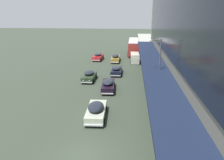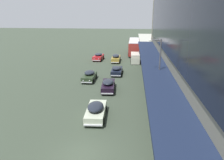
{
  "view_description": "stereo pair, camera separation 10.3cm",
  "coord_description": "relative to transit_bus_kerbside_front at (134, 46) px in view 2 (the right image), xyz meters",
  "views": [
    {
      "loc": [
        3.5,
        -13.87,
        10.51
      ],
      "look_at": [
        0.96,
        13.94,
        1.58
      ],
      "focal_mm": 35.0,
      "sensor_mm": 36.0,
      "label": 1
    },
    {
      "loc": [
        3.61,
        -13.86,
        10.51
      ],
      "look_at": [
        0.96,
        13.94,
        1.58
      ],
      "focal_mm": 35.0,
      "sensor_mm": 36.0,
      "label": 2
    }
  ],
  "objects": [
    {
      "name": "ground",
      "position": [
        -3.92,
        -41.25,
        -1.96
      ],
      "size": [
        240.0,
        240.0,
        0.0
      ],
      "primitive_type": "plane",
      "color": "#374133"
    },
    {
      "name": "transit_bus_kerbside_front",
      "position": [
        0.0,
        0.0,
        0.0
      ],
      "size": [
        2.79,
        11.41,
        3.44
      ],
      "color": "#AD322D",
      "rests_on": "ground"
    },
    {
      "name": "sedan_second_near",
      "position": [
        -3.51,
        -27.08,
        -1.19
      ],
      "size": [
        1.97,
        4.77,
        1.56
      ],
      "color": "black",
      "rests_on": "ground"
    },
    {
      "name": "sedan_far_back",
      "position": [
        -7.82,
        -8.07,
        -1.21
      ],
      "size": [
        2.14,
        4.49,
        1.5
      ],
      "color": "red",
      "rests_on": "ground"
    },
    {
      "name": "sedan_lead_mid",
      "position": [
        -6.94,
        -22.92,
        -1.21
      ],
      "size": [
        1.93,
        4.33,
        1.53
      ],
      "color": "#283821",
      "rests_on": "ground"
    },
    {
      "name": "sedan_lead_near",
      "position": [
        -3.83,
        -9.44,
        -1.16
      ],
      "size": [
        1.83,
        4.9,
        1.64
      ],
      "color": "olive",
      "rests_on": "ground"
    },
    {
      "name": "sedan_oncoming_front",
      "position": [
        -0.22,
        10.23,
        -1.18
      ],
      "size": [
        1.92,
        4.62,
        1.58
      ],
      "color": "beige",
      "rests_on": "ground"
    },
    {
      "name": "sedan_trailing_near",
      "position": [
        -3.87,
        -35.17,
        -1.17
      ],
      "size": [
        2.09,
        4.8,
        1.63
      ],
      "color": "beige",
      "rests_on": "ground"
    },
    {
      "name": "sedan_oncoming_rear",
      "position": [
        -2.93,
        -19.05,
        -1.25
      ],
      "size": [
        1.88,
        4.52,
        1.42
      ],
      "color": "black",
      "rests_on": "ground"
    },
    {
      "name": "vw_van",
      "position": [
        0.24,
        -9.85,
        -0.87
      ],
      "size": [
        1.97,
        4.58,
        1.96
      ],
      "color": "beige",
      "rests_on": "ground"
    },
    {
      "name": "pedestrian_at_kerb",
      "position": [
        3.4,
        -35.81,
        -0.78
      ],
      "size": [
        0.44,
        0.49,
        1.86
      ],
      "color": "#1A2347",
      "rests_on": "sidewalk_kerb"
    },
    {
      "name": "street_lamp",
      "position": [
        2.74,
        -29.67,
        2.39
      ],
      "size": [
        1.5,
        0.28,
        7.26
      ],
      "color": "#4C4C51",
      "rests_on": "sidewalk_kerb"
    }
  ]
}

